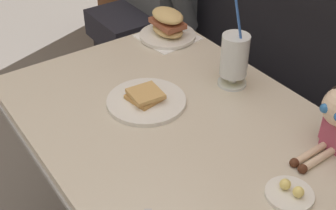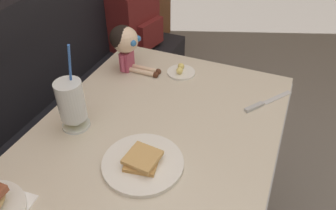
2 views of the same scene
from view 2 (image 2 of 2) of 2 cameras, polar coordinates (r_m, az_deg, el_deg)
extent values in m
cube|color=black|center=(1.75, -20.53, -12.28)|extent=(2.60, 0.48, 0.45)
cube|color=beige|center=(1.12, -2.81, -6.01)|extent=(1.10, 0.80, 0.03)
cube|color=#B7BABF|center=(1.14, -2.78, -6.84)|extent=(1.11, 0.81, 0.02)
cylinder|color=#A5A8AD|center=(1.39, -2.35, -16.66)|extent=(0.14, 0.14, 0.65)
cylinder|color=white|center=(1.02, -4.36, -9.99)|extent=(0.25, 0.25, 0.01)
cube|color=tan|center=(1.01, -4.48, -9.69)|extent=(0.11, 0.11, 0.01)
cube|color=tan|center=(1.00, -4.42, -8.98)|extent=(0.10, 0.10, 0.01)
cylinder|color=silver|center=(1.19, -15.56, -3.29)|extent=(0.10, 0.10, 0.01)
cylinder|color=silver|center=(1.18, -15.72, -2.55)|extent=(0.03, 0.03, 0.03)
cylinder|color=silver|center=(1.13, -16.44, 0.74)|extent=(0.09, 0.09, 0.14)
cylinder|color=#E0DB6B|center=(1.13, -16.38, 0.45)|extent=(0.08, 0.08, 0.13)
cylinder|color=blue|center=(1.08, -16.52, 5.26)|extent=(0.03, 0.05, 0.22)
cylinder|color=white|center=(1.42, 2.28, 5.64)|extent=(0.12, 0.12, 0.01)
sphere|color=#F4E07A|center=(1.39, 2.01, 5.94)|extent=(0.03, 0.03, 0.03)
sphere|color=#F4E07A|center=(1.42, 2.26, 6.71)|extent=(0.03, 0.03, 0.03)
cube|color=silver|center=(1.34, 18.37, 1.25)|extent=(0.13, 0.10, 0.00)
cube|color=#B2B5BA|center=(1.26, 14.68, -0.32)|extent=(0.08, 0.06, 0.01)
cube|color=#B74C6B|center=(1.44, -7.12, 7.67)|extent=(0.06, 0.04, 0.08)
sphere|color=beige|center=(1.39, -7.43, 11.12)|extent=(0.11, 0.11, 0.11)
ellipsoid|color=black|center=(1.40, -7.90, 11.49)|extent=(0.11, 0.11, 0.10)
sphere|color=#2D6BB2|center=(1.35, -6.04, 10.58)|extent=(0.03, 0.03, 0.03)
sphere|color=#2D6BB2|center=(1.39, -5.22, 11.37)|extent=(0.03, 0.03, 0.03)
cylinder|color=beige|center=(1.41, -4.39, 5.70)|extent=(0.02, 0.12, 0.02)
cylinder|color=beige|center=(1.44, -3.92, 6.25)|extent=(0.02, 0.12, 0.02)
sphere|color=#4C2819|center=(1.39, -2.15, 5.22)|extent=(0.03, 0.03, 0.03)
sphere|color=#4C2819|center=(1.41, -1.70, 5.79)|extent=(0.03, 0.03, 0.03)
cylinder|color=#B74C6B|center=(1.41, -7.90, 7.02)|extent=(0.02, 0.02, 0.07)
cylinder|color=#B74C6B|center=(1.47, -6.39, 8.57)|extent=(0.02, 0.02, 0.07)
cube|color=maroon|center=(2.18, -6.04, 14.45)|extent=(0.34, 0.26, 0.38)
cube|color=maroon|center=(2.16, -3.03, 12.17)|extent=(0.22, 0.09, 0.17)
camera|label=1|loc=(1.61, 40.03, 33.62)|focal=48.47mm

